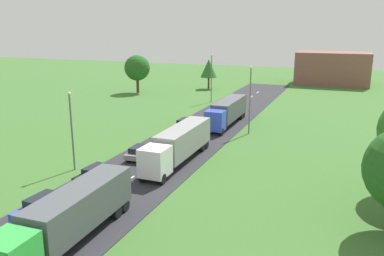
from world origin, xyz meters
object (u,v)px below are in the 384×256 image
object	(u,v)px
lamppost_third	(250,97)
car_third	(95,174)
distant_building	(333,68)
car_fourth	(140,152)
truck_third	(227,111)
car_second	(41,205)
tree_birch	(209,68)
truck_second	(179,143)
truck_lead	(70,215)
lamppost_second	(72,127)
tree_elm	(137,68)
lamppost_fourth	(211,76)
car_fifth	(184,124)

from	to	relation	value
lamppost_third	car_third	bearing A→B (deg)	-112.00
distant_building	car_fourth	bearing A→B (deg)	-103.25
truck_third	distant_building	world-z (taller)	distant_building
truck_third	distant_building	bearing A→B (deg)	76.77
car_second	tree_birch	bearing A→B (deg)	98.17
truck_second	lamppost_third	size ratio (longest dim) A/B	1.48
car_third	truck_second	bearing A→B (deg)	58.35
distant_building	truck_lead	bearing A→B (deg)	-97.95
lamppost_second	tree_birch	bearing A→B (deg)	95.41
lamppost_third	distant_building	size ratio (longest dim) A/B	0.52
truck_lead	car_fourth	world-z (taller)	truck_lead
car_third	tree_elm	distance (m)	52.26
lamppost_fourth	tree_elm	bearing A→B (deg)	165.81
car_third	tree_elm	size ratio (longest dim) A/B	0.53
car_second	car_third	bearing A→B (deg)	90.58
car_fourth	car_fifth	xyz separation A→B (m)	(-0.56, 13.99, -0.01)
car_fourth	lamppost_third	xyz separation A→B (m)	(8.51, 14.84, 4.23)
truck_lead	car_fifth	distance (m)	31.54
truck_third	truck_second	bearing A→B (deg)	-89.81
car_second	tree_birch	world-z (taller)	tree_birch
car_fifth	tree_birch	distance (m)	38.14
car_second	car_fourth	distance (m)	14.69
truck_lead	car_third	size ratio (longest dim) A/B	2.91
car_fourth	tree_elm	distance (m)	45.84
car_fourth	truck_second	bearing A→B (deg)	6.65
car_third	car_fourth	size ratio (longest dim) A/B	1.06
lamppost_second	car_third	bearing A→B (deg)	-28.01
truck_third	car_fifth	size ratio (longest dim) A/B	2.88
lamppost_second	lamppost_fourth	bearing A→B (deg)	88.98
car_second	distant_building	distance (m)	85.99
car_fourth	car_fifth	bearing A→B (deg)	92.31
truck_third	lamppost_second	bearing A→B (deg)	-110.44
car_second	tree_birch	distance (m)	66.24
truck_lead	truck_second	world-z (taller)	truck_second
truck_second	truck_third	distance (m)	17.95
distant_building	lamppost_second	bearing A→B (deg)	-105.58
truck_second	lamppost_second	distance (m)	10.97
car_fourth	car_fifth	size ratio (longest dim) A/B	0.91
truck_lead	car_second	size ratio (longest dim) A/B	2.74
lamppost_second	tree_elm	xyz separation A→B (m)	(-17.85, 45.13, 0.93)
truck_lead	car_fourth	xyz separation A→B (m)	(-4.27, 17.15, -1.24)
truck_third	car_fourth	distance (m)	19.02
truck_second	lamppost_third	xyz separation A→B (m)	(4.08, 14.32, 2.92)
truck_second	car_fourth	size ratio (longest dim) A/B	3.28
tree_birch	lamppost_third	bearing A→B (deg)	-62.95
lamppost_second	distant_building	bearing A→B (deg)	74.42
lamppost_third	lamppost_fourth	xyz separation A→B (m)	(-12.31, 20.21, 0.00)
tree_elm	truck_lead	bearing A→B (deg)	-64.91
truck_third	tree_birch	xyz separation A→B (m)	(-14.21, 32.30, 2.64)
distant_building	lamppost_third	bearing A→B (deg)	-98.19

